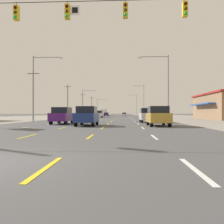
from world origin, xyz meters
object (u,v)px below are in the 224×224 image
(suv_far_right_nearest, at_px, (158,116))
(streetlight_right_row_2, at_px, (136,103))
(streetlight_left_row_0, at_px, (36,83))
(suv_far_right_midfar, at_px, (147,115))
(sedan_inner_left_farthest, at_px, (106,114))
(suv_inner_left_far, at_px, (99,114))
(streetlight_left_row_2, at_px, (98,106))
(box_truck_far_left_distant_b, at_px, (104,112))
(streetlight_right_row_1, at_px, (143,99))
(suv_inner_left_mid, at_px, (62,115))
(streetlight_right_row_0, at_px, (165,83))
(streetlight_left_row_1, at_px, (84,101))
(hatchback_far_left_farther, at_px, (90,115))
(sedan_inner_right_distant_a, at_px, (124,114))
(suv_center_turn_near, at_px, (87,116))

(suv_far_right_nearest, bearing_deg, streetlight_right_row_2, 88.43)
(streetlight_left_row_0, bearing_deg, streetlight_right_row_2, 77.42)
(suv_far_right_midfar, distance_m, sedan_inner_left_farthest, 60.69)
(suv_inner_left_far, bearing_deg, streetlight_left_row_2, 96.38)
(box_truck_far_left_distant_b, bearing_deg, streetlight_left_row_2, -132.89)
(suv_far_right_nearest, distance_m, streetlight_left_row_0, 20.75)
(streetlight_right_row_1, xyz_separation_m, streetlight_left_row_2, (-19.41, 43.43, -0.89))
(suv_inner_left_mid, xyz_separation_m, streetlight_right_row_0, (13.40, 7.52, 4.75))
(suv_inner_left_mid, bearing_deg, streetlight_left_row_1, 96.59)
(suv_far_right_midfar, relative_size, suv_inner_left_far, 1.00)
(sedan_inner_left_farthest, bearing_deg, streetlight_right_row_0, -77.33)
(streetlight_left_row_0, distance_m, streetlight_right_row_0, 19.34)
(streetlight_left_row_2, bearing_deg, suv_inner_left_far, -83.62)
(suv_far_right_midfar, distance_m, streetlight_right_row_1, 46.03)
(hatchback_far_left_farther, relative_size, box_truck_far_left_distant_b, 0.54)
(suv_inner_left_far, xyz_separation_m, streetlight_right_row_1, (13.28, 11.45, 4.97))
(suv_inner_left_mid, distance_m, sedan_inner_right_distant_a, 69.77)
(suv_inner_left_mid, bearing_deg, suv_far_right_midfar, 26.54)
(suv_inner_left_far, relative_size, streetlight_right_row_1, 0.46)
(suv_inner_left_mid, distance_m, hatchback_far_left_farther, 44.72)
(suv_center_turn_near, bearing_deg, streetlight_right_row_0, 48.48)
(suv_far_right_nearest, distance_m, streetlight_right_row_2, 98.37)
(suv_far_right_midfar, distance_m, box_truck_far_left_distant_b, 93.10)
(suv_inner_left_mid, relative_size, suv_inner_left_far, 1.00)
(streetlight_right_row_0, bearing_deg, suv_inner_left_mid, -150.70)
(sedan_inner_left_farthest, relative_size, streetlight_left_row_0, 0.45)
(suv_inner_left_mid, distance_m, suv_far_right_midfar, 11.83)
(suv_center_turn_near, bearing_deg, hatchback_far_left_farther, 97.90)
(streetlight_right_row_0, xyz_separation_m, streetlight_right_row_2, (0.05, 86.86, 0.37))
(suv_center_turn_near, relative_size, streetlight_right_row_0, 0.49)
(suv_inner_left_far, height_order, streetlight_right_row_1, streetlight_right_row_1)
(suv_inner_left_far, xyz_separation_m, sedan_inner_left_farthest, (0.17, 25.63, -0.27))
(suv_center_turn_near, relative_size, streetlight_right_row_1, 0.46)
(sedan_inner_right_distant_a, bearing_deg, suv_far_right_nearest, -87.40)
(hatchback_far_left_farther, bearing_deg, box_truck_far_left_distant_b, 89.90)
(streetlight_right_row_0, distance_m, streetlight_left_row_1, 47.52)
(streetlight_right_row_1, relative_size, streetlight_left_row_2, 1.23)
(streetlight_right_row_0, relative_size, streetlight_right_row_1, 0.94)
(suv_far_right_nearest, bearing_deg, suv_inner_left_mid, 160.50)
(suv_center_turn_near, bearing_deg, streetlight_left_row_2, 95.47)
(sedan_inner_right_distant_a, bearing_deg, streetlight_left_row_2, 117.97)
(streetlight_right_row_1, bearing_deg, hatchback_far_left_farther, -159.24)
(suv_far_right_midfar, distance_m, streetlight_left_row_0, 17.35)
(suv_far_right_midfar, bearing_deg, sedan_inner_left_farthest, 99.61)
(streetlight_left_row_0, relative_size, streetlight_left_row_2, 1.17)
(suv_far_right_nearest, relative_size, sedan_inner_right_distant_a, 1.09)
(suv_inner_left_mid, bearing_deg, streetlight_right_row_2, 81.89)
(hatchback_far_left_farther, bearing_deg, streetlight_left_row_2, 93.10)
(suv_far_right_nearest, distance_m, hatchback_far_left_farther, 50.39)
(hatchback_far_left_farther, distance_m, sedan_inner_left_farthest, 20.83)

